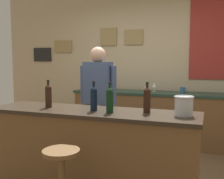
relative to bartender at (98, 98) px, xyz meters
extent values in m
plane|color=brown|center=(0.25, -0.39, -0.94)|extent=(10.00, 10.00, 0.00)
cube|color=tan|center=(0.25, 1.64, 0.46)|extent=(6.00, 0.06, 2.80)
cube|color=black|center=(-1.95, 1.60, 0.63)|extent=(0.42, 0.02, 0.28)
cube|color=#997F4C|center=(-1.45, 1.60, 0.79)|extent=(0.40, 0.02, 0.24)
cube|color=#997F4C|center=(-0.45, 1.60, 0.96)|extent=(0.33, 0.02, 0.33)
cube|color=#997F4C|center=(0.05, 1.60, 0.94)|extent=(0.35, 0.02, 0.28)
cube|color=maroon|center=(1.57, 1.60, 0.91)|extent=(1.02, 0.02, 1.47)
cube|color=brown|center=(0.25, -0.79, -0.50)|extent=(2.19, 0.57, 0.88)
cube|color=#2D2319|center=(0.25, -0.79, -0.04)|extent=(2.23, 0.60, 0.04)
cube|color=brown|center=(0.65, 1.26, -0.51)|extent=(3.05, 0.53, 0.86)
cube|color=#1E382D|center=(0.65, 1.26, -0.06)|extent=(3.12, 0.56, 0.04)
cylinder|color=#384766|center=(0.10, 0.00, -0.51)|extent=(0.13, 0.13, 0.86)
cylinder|color=#384766|center=(-0.10, 0.00, -0.51)|extent=(0.13, 0.13, 0.86)
cube|color=#3F517A|center=(0.00, 0.00, 0.20)|extent=(0.36, 0.20, 0.56)
sphere|color=tan|center=(0.00, 0.00, 0.58)|extent=(0.21, 0.21, 0.21)
cylinder|color=#3F517A|center=(0.22, 0.00, 0.17)|extent=(0.08, 0.08, 0.52)
cylinder|color=#3F517A|center=(-0.22, 0.00, 0.17)|extent=(0.08, 0.08, 0.52)
cylinder|color=brown|center=(0.24, -1.39, -0.27)|extent=(0.32, 0.32, 0.03)
cylinder|color=black|center=(-0.26, -0.79, 0.08)|extent=(0.07, 0.07, 0.20)
sphere|color=black|center=(-0.26, -0.79, 0.20)|extent=(0.07, 0.07, 0.07)
cylinder|color=black|center=(-0.26, -0.79, 0.23)|extent=(0.03, 0.03, 0.09)
cylinder|color=black|center=(-0.26, -0.79, 0.28)|extent=(0.03, 0.03, 0.02)
cylinder|color=black|center=(0.29, -0.81, 0.08)|extent=(0.07, 0.07, 0.20)
sphere|color=black|center=(0.29, -0.81, 0.20)|extent=(0.07, 0.07, 0.07)
cylinder|color=black|center=(0.29, -0.81, 0.23)|extent=(0.03, 0.03, 0.09)
cylinder|color=black|center=(0.29, -0.81, 0.28)|extent=(0.03, 0.03, 0.02)
cylinder|color=black|center=(0.48, -0.85, 0.08)|extent=(0.07, 0.07, 0.20)
sphere|color=black|center=(0.48, -0.85, 0.20)|extent=(0.07, 0.07, 0.07)
cylinder|color=black|center=(0.48, -0.85, 0.23)|extent=(0.03, 0.03, 0.09)
cylinder|color=black|center=(0.48, -0.85, 0.28)|extent=(0.03, 0.03, 0.02)
cylinder|color=black|center=(0.83, -0.73, 0.08)|extent=(0.07, 0.07, 0.20)
sphere|color=black|center=(0.83, -0.73, 0.20)|extent=(0.07, 0.07, 0.07)
cylinder|color=black|center=(0.83, -0.73, 0.23)|extent=(0.03, 0.03, 0.09)
cylinder|color=black|center=(0.83, -0.73, 0.28)|extent=(0.03, 0.03, 0.02)
cylinder|color=#B7BABF|center=(1.19, -0.76, 0.07)|extent=(0.17, 0.17, 0.18)
torus|color=#B7BABF|center=(1.19, -0.76, 0.16)|extent=(0.19, 0.19, 0.02)
cylinder|color=silver|center=(-0.74, 1.20, -0.03)|extent=(0.06, 0.06, 0.00)
cylinder|color=silver|center=(-0.74, 1.20, 0.01)|extent=(0.01, 0.01, 0.07)
cone|color=silver|center=(-0.74, 1.20, 0.08)|extent=(0.07, 0.07, 0.08)
cylinder|color=silver|center=(-0.60, 1.19, -0.03)|extent=(0.06, 0.06, 0.00)
cylinder|color=silver|center=(-0.60, 1.19, 0.01)|extent=(0.01, 0.01, 0.07)
cone|color=silver|center=(-0.60, 1.19, 0.08)|extent=(0.07, 0.07, 0.08)
cylinder|color=silver|center=(-0.20, 1.17, -0.03)|extent=(0.06, 0.06, 0.00)
cylinder|color=silver|center=(-0.20, 1.17, 0.01)|extent=(0.01, 0.01, 0.07)
cone|color=silver|center=(-0.20, 1.17, 0.08)|extent=(0.07, 0.07, 0.08)
cylinder|color=silver|center=(0.40, 1.20, -0.03)|extent=(0.06, 0.06, 0.00)
cylinder|color=silver|center=(0.40, 1.20, 0.01)|extent=(0.01, 0.01, 0.07)
cone|color=silver|center=(0.40, 1.20, 0.08)|extent=(0.07, 0.07, 0.08)
cylinder|color=silver|center=(0.50, 1.32, -0.03)|extent=(0.06, 0.06, 0.00)
cylinder|color=silver|center=(0.50, 1.32, 0.01)|extent=(0.01, 0.01, 0.07)
cone|color=silver|center=(0.50, 1.32, 0.08)|extent=(0.07, 0.07, 0.08)
cylinder|color=#336699|center=(0.98, 1.34, 0.01)|extent=(0.08, 0.08, 0.09)
torus|color=#336699|center=(1.04, 1.34, 0.02)|extent=(0.06, 0.01, 0.06)
camera|label=1|loc=(1.41, -3.35, 0.50)|focal=43.48mm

